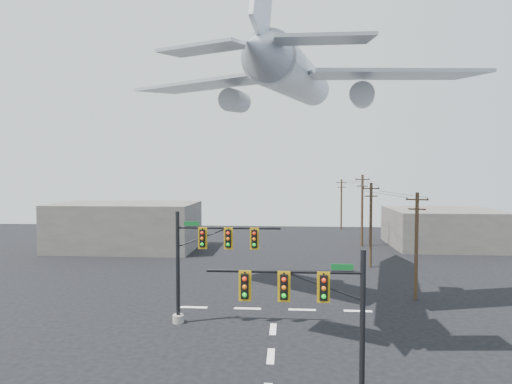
# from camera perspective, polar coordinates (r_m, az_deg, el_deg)

# --- Properties ---
(lane_markings) EXTENTS (14.00, 21.20, 0.01)m
(lane_markings) POSITION_cam_1_polar(r_m,az_deg,el_deg) (26.18, 2.09, -19.84)
(lane_markings) COLOR white
(lane_markings) RESTS_ON ground
(signal_mast_near) EXTENTS (6.94, 0.75, 6.81)m
(signal_mast_near) POSITION_cam_1_polar(r_m,az_deg,el_deg) (18.98, 8.86, -16.35)
(signal_mast_near) COLOR gray
(signal_mast_near) RESTS_ON ground
(signal_mast_far) EXTENTS (7.17, 0.82, 7.45)m
(signal_mast_far) POSITION_cam_1_polar(r_m,az_deg,el_deg) (28.66, -7.07, -9.07)
(signal_mast_far) COLOR gray
(signal_mast_far) RESTS_ON ground
(utility_pole_a) EXTENTS (1.65, 0.62, 8.46)m
(utility_pole_a) POSITION_cam_1_polar(r_m,az_deg,el_deg) (35.89, 20.60, -6.49)
(utility_pole_a) COLOR #452E1D
(utility_pole_a) RESTS_ON ground
(utility_pole_b) EXTENTS (1.79, 0.44, 8.91)m
(utility_pole_b) POSITION_cam_1_polar(r_m,az_deg,el_deg) (46.53, 15.05, -4.04)
(utility_pole_b) COLOR #452E1D
(utility_pole_b) RESTS_ON ground
(utility_pole_c) EXTENTS (1.97, 0.46, 9.68)m
(utility_pole_c) POSITION_cam_1_polar(r_m,az_deg,el_deg) (59.42, 13.97, -2.19)
(utility_pole_c) COLOR #452E1D
(utility_pole_c) RESTS_ON ground
(utility_pole_d) EXTENTS (1.82, 0.30, 8.77)m
(utility_pole_d) POSITION_cam_1_polar(r_m,az_deg,el_deg) (76.33, 11.31, -1.46)
(utility_pole_d) COLOR #452E1D
(utility_pole_d) RESTS_ON ground
(power_lines) EXTENTS (3.07, 41.58, 0.59)m
(power_lines) POSITION_cam_1_polar(r_m,az_deg,el_deg) (55.59, 14.11, 0.95)
(power_lines) COLOR black
(airliner) EXTENTS (27.71, 29.56, 7.69)m
(airliner) POSITION_cam_1_polar(r_m,az_deg,el_deg) (35.10, 5.48, 14.77)
(airliner) COLOR #A5A9B1
(building_left) EXTENTS (18.00, 10.00, 6.00)m
(building_left) POSITION_cam_1_polar(r_m,az_deg,el_deg) (58.15, -16.99, -4.38)
(building_left) COLOR #6A665D
(building_left) RESTS_ON ground
(building_right) EXTENTS (14.00, 12.00, 5.00)m
(building_right) POSITION_cam_1_polar(r_m,az_deg,el_deg) (62.99, 23.76, -4.42)
(building_right) COLOR #6A665D
(building_right) RESTS_ON ground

